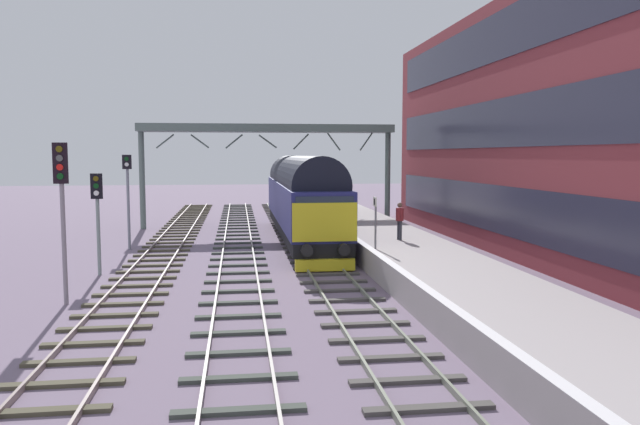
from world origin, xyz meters
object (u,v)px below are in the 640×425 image
signal_post_near (62,200)px  signal_post_mid (97,210)px  diesel_locomotive (302,196)px  signal_post_far (128,191)px  waiting_passenger (400,218)px  platform_number_sign (375,215)px

signal_post_near → signal_post_mid: 4.85m
signal_post_mid → diesel_locomotive: bearing=43.9°
signal_post_far → diesel_locomotive: bearing=11.5°
signal_post_far → waiting_passenger: (12.46, -5.51, -0.94)m
signal_post_near → signal_post_far: signal_post_near is taller
signal_post_near → platform_number_sign: 11.47m
platform_number_sign → signal_post_far: bearing=143.8°
signal_post_mid → signal_post_far: 6.79m
diesel_locomotive → signal_post_near: 16.09m
platform_number_sign → signal_post_mid: bearing=174.0°
signal_post_far → platform_number_sign: bearing=-36.2°
platform_number_sign → diesel_locomotive: bearing=101.2°
signal_post_mid → platform_number_sign: (10.82, -1.13, -0.23)m
signal_post_mid → signal_post_far: (0.00, 6.78, 0.33)m
signal_post_mid → platform_number_sign: bearing=-6.0°
signal_post_near → signal_post_mid: signal_post_near is taller
diesel_locomotive → waiting_passenger: size_ratio=11.20×
signal_post_mid → platform_number_sign: 10.88m
diesel_locomotive → signal_post_near: bearing=-123.6°
diesel_locomotive → signal_post_mid: bearing=-136.1°
diesel_locomotive → signal_post_mid: size_ratio=4.58×
diesel_locomotive → signal_post_mid: diesel_locomotive is taller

